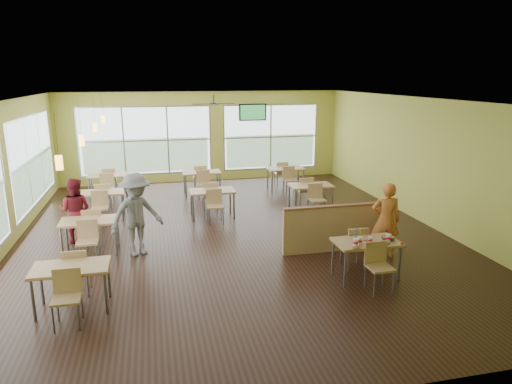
# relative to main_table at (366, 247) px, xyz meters

# --- Properties ---
(room) EXTENTS (12.00, 12.04, 3.20)m
(room) POSITION_rel_main_table_xyz_m (-2.00, 3.00, 0.97)
(room) COLOR black
(room) RESTS_ON ground
(window_bays) EXTENTS (9.24, 10.24, 2.38)m
(window_bays) POSITION_rel_main_table_xyz_m (-4.65, 6.08, 0.85)
(window_bays) COLOR white
(window_bays) RESTS_ON room
(main_table) EXTENTS (1.22, 1.52, 0.87)m
(main_table) POSITION_rel_main_table_xyz_m (0.00, 0.00, 0.00)
(main_table) COLOR tan
(main_table) RESTS_ON floor
(half_wall_divider) EXTENTS (2.40, 0.14, 1.04)m
(half_wall_divider) POSITION_rel_main_table_xyz_m (0.00, 1.45, -0.11)
(half_wall_divider) COLOR tan
(half_wall_divider) RESTS_ON floor
(dining_tables) EXTENTS (6.92, 8.72, 0.87)m
(dining_tables) POSITION_rel_main_table_xyz_m (-3.05, 4.71, -0.00)
(dining_tables) COLOR tan
(dining_tables) RESTS_ON floor
(pendant_lights) EXTENTS (0.11, 7.31, 0.86)m
(pendant_lights) POSITION_rel_main_table_xyz_m (-5.20, 3.68, 1.82)
(pendant_lights) COLOR #2D2119
(pendant_lights) RESTS_ON ceiling
(ceiling_fan) EXTENTS (1.25, 1.25, 0.29)m
(ceiling_fan) POSITION_rel_main_table_xyz_m (-2.00, 6.00, 2.32)
(ceiling_fan) COLOR #2D2119
(ceiling_fan) RESTS_ON ceiling
(tv_backwall) EXTENTS (1.00, 0.07, 0.60)m
(tv_backwall) POSITION_rel_main_table_xyz_m (-0.20, 8.90, 1.82)
(tv_backwall) COLOR black
(tv_backwall) RESTS_ON wall_back
(man_plaid) EXTENTS (0.68, 0.56, 1.62)m
(man_plaid) POSITION_rel_main_table_xyz_m (0.87, 0.90, 0.18)
(man_plaid) COLOR #D34517
(man_plaid) RESTS_ON floor
(patron_maroon) EXTENTS (0.86, 0.74, 1.50)m
(patron_maroon) POSITION_rel_main_table_xyz_m (-5.60, 3.30, 0.12)
(patron_maroon) COLOR maroon
(patron_maroon) RESTS_ON floor
(patron_grey) EXTENTS (1.33, 1.09, 1.79)m
(patron_grey) POSITION_rel_main_table_xyz_m (-4.21, 2.20, 0.26)
(patron_grey) COLOR slate
(patron_grey) RESTS_ON floor
(cup_blue) EXTENTS (0.10, 0.10, 0.38)m
(cup_blue) POSITION_rel_main_table_xyz_m (-0.32, -0.19, 0.19)
(cup_blue) COLOR white
(cup_blue) RESTS_ON main_table
(cup_yellow) EXTENTS (0.10, 0.10, 0.36)m
(cup_yellow) POSITION_rel_main_table_xyz_m (-0.21, -0.13, 0.19)
(cup_yellow) COLOR white
(cup_yellow) RESTS_ON main_table
(cup_red_near) EXTENTS (0.09, 0.09, 0.31)m
(cup_red_near) POSITION_rel_main_table_xyz_m (0.01, -0.11, 0.18)
(cup_red_near) COLOR white
(cup_red_near) RESTS_ON main_table
(cup_red_far) EXTENTS (0.10, 0.10, 0.37)m
(cup_red_far) POSITION_rel_main_table_xyz_m (0.38, -0.11, 0.19)
(cup_red_far) COLOR white
(cup_red_far) RESTS_ON main_table
(food_basket) EXTENTS (0.25, 0.25, 0.06)m
(food_basket) POSITION_rel_main_table_xyz_m (0.42, -0.02, 0.15)
(food_basket) COLOR black
(food_basket) RESTS_ON main_table
(ketchup_cup) EXTENTS (0.06, 0.06, 0.02)m
(ketchup_cup) POSITION_rel_main_table_xyz_m (0.55, -0.30, 0.13)
(ketchup_cup) COLOR #B61E12
(ketchup_cup) RESTS_ON main_table
(wrapper_left) EXTENTS (0.15, 0.14, 0.04)m
(wrapper_left) POSITION_rel_main_table_xyz_m (-0.36, -0.30, 0.14)
(wrapper_left) COLOR #986F49
(wrapper_left) RESTS_ON main_table
(wrapper_mid) EXTENTS (0.22, 0.20, 0.05)m
(wrapper_mid) POSITION_rel_main_table_xyz_m (0.03, 0.03, 0.14)
(wrapper_mid) COLOR #986F49
(wrapper_mid) RESTS_ON main_table
(wrapper_right) EXTENTS (0.18, 0.17, 0.04)m
(wrapper_right) POSITION_rel_main_table_xyz_m (0.28, -0.22, 0.14)
(wrapper_right) COLOR #986F49
(wrapper_right) RESTS_ON main_table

